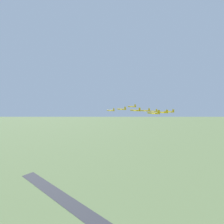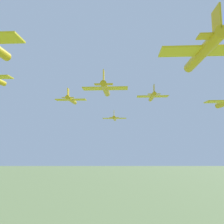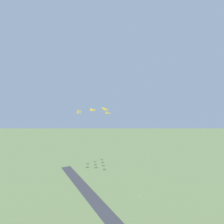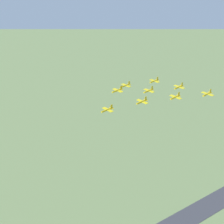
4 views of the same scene
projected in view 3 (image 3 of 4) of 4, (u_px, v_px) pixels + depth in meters
ground_plane at (139, 196)px, 267.51m from camera, size 3000.00×3000.00×0.00m
runway_strip at (108, 216)px, 219.43m from camera, size 113.51×391.52×0.20m
jet_0 at (108, 113)px, 213.36m from camera, size 8.02×8.23×2.80m
jet_1 at (106, 110)px, 233.43m from camera, size 8.02×8.23×2.80m
jet_2 at (93, 110)px, 220.37m from camera, size 8.02×8.23×2.80m
jet_3 at (104, 109)px, 253.62m from camera, size 8.02×8.23×2.80m
jet_4 at (92, 111)px, 240.70m from camera, size 8.02×8.23×2.80m
jet_5 at (79, 113)px, 227.79m from camera, size 8.02×8.23×2.80m
jet_6 at (103, 108)px, 273.84m from camera, size 8.02×8.23×2.80m
jet_7 at (92, 110)px, 260.89m from camera, size 8.02×8.23×2.80m
jet_8 at (79, 111)px, 247.94m from camera, size 8.02×8.23×2.80m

